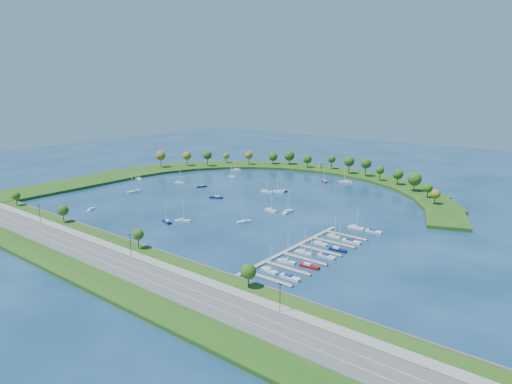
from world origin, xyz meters
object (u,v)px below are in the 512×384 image
Objects in this scene: moored_boat_18 at (245,221)px; docked_boat_0 at (270,270)px; dock_system at (304,252)px; moored_boat_10 at (266,191)px; moored_boat_5 at (137,190)px; docked_boat_3 at (309,265)px; moored_boat_4 at (287,211)px; moored_boat_2 at (134,191)px; moored_boat_9 at (232,176)px; moored_boat_7 at (167,221)px; docked_boat_6 at (321,243)px; moored_boat_0 at (139,178)px; docked_boat_11 at (374,231)px; moored_boat_11 at (179,182)px; moored_boat_15 at (282,191)px; docked_boat_10 at (356,227)px; moored_boat_8 at (271,210)px; moored_boat_1 at (346,181)px; moored_boat_6 at (236,169)px; docked_boat_7 at (338,249)px; moored_boat_3 at (278,191)px; docked_boat_8 at (334,236)px; harbor_tower at (320,165)px; docked_boat_4 at (303,252)px; moored_boat_14 at (325,181)px; moored_boat_16 at (216,197)px; docked_boat_2 at (286,261)px; moored_boat_12 at (91,209)px; moored_boat_13 at (182,220)px; moored_boat_17 at (202,186)px; docked_boat_5 at (327,256)px; docked_boat_1 at (290,277)px.

docked_boat_0 is at bearing 76.39° from moored_boat_18.
moored_boat_10 is at bearing 135.50° from dock_system.
moored_boat_5 is 174.29m from docked_boat_3.
moored_boat_4 is 1.18× the size of moored_boat_18.
moored_boat_2 reaches higher than moored_boat_9.
moored_boat_7 is (-41.50, -57.45, -0.06)m from moored_boat_4.
moored_boat_18 is at bearing 177.13° from docked_boat_6.
docked_boat_11 is at bearing -174.05° from moored_boat_0.
moored_boat_11 is 0.99× the size of moored_boat_15.
moored_boat_8 is at bearing 176.36° from docked_boat_10.
moored_boat_6 is (-99.52, -14.98, -0.04)m from moored_boat_1.
docked_boat_7 is at bearing -21.22° from moored_boat_8.
moored_boat_4 reaches higher than moored_boat_0.
moored_boat_3 is 80.46m from moored_boat_11.
docked_boat_6 is 13.27m from docked_boat_8.
moored_boat_2 reaches higher than docked_boat_7.
moored_boat_7 is 1.05× the size of moored_boat_15.
docked_boat_4 reaches higher than harbor_tower.
moored_boat_14 is at bearing 116.56° from dock_system.
docked_boat_2 is at bearing 122.74° from moored_boat_16.
docked_boat_10 is (-8.11, 34.90, 0.01)m from docked_boat_7.
moored_boat_3 reaches higher than moored_boat_12.
moored_boat_3 reaches higher than moored_boat_0.
docked_boat_10 is at bearing -130.00° from moored_boat_7.
docked_boat_3 is at bearing 120.26° from moored_boat_3.
moored_boat_15 is at bearing 146.41° from docked_boat_10.
docked_boat_4 is (190.46, -55.48, 0.03)m from moored_boat_0.
moored_boat_13 is (-1.68, -89.68, 0.02)m from moored_boat_3.
moored_boat_17 is (-76.53, -80.42, -0.10)m from moored_boat_1.
moored_boat_8 is 0.96× the size of docked_boat_3.
moored_boat_10 is at bearing -139.71° from moored_boat_16.
moored_boat_7 is 87.89m from moored_boat_17.
docked_boat_0 is (98.26, -207.21, -3.49)m from harbor_tower.
moored_boat_18 is at bearing -3.18° from moored_boat_13.
moored_boat_0 is 0.81× the size of moored_boat_2.
moored_boat_4 reaches higher than docked_boat_11.
moored_boat_18 is at bearing -95.55° from moored_boat_12.
docked_boat_6 is at bearing 113.01° from moored_boat_18.
moored_boat_13 is at bearing -153.72° from docked_boat_10.
moored_boat_13 reaches higher than docked_boat_2.
docked_boat_11 is at bearing 154.24° from moored_boat_16.
moored_boat_10 is 1.05× the size of docked_boat_2.
moored_boat_5 is 0.76× the size of docked_boat_10.
moored_boat_6 is (2.80, 107.02, -0.00)m from moored_boat_2.
moored_boat_4 is at bearing 24.62° from moored_boat_8.
dock_system is 10.81m from docked_boat_5.
moored_boat_14 is at bearing 117.49° from docked_boat_1.
moored_boat_2 reaches higher than moored_boat_7.
moored_boat_0 is 0.96× the size of docked_boat_8.
moored_boat_15 is (64.51, 110.63, 0.02)m from moored_boat_12.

